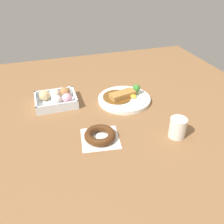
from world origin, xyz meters
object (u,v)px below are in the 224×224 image
donut_box (57,99)px  chocolate_ring_donut (100,135)px  curry_plate (124,98)px  coffee_mug (178,128)px

donut_box → chocolate_ring_donut: (-0.12, 0.31, -0.01)m
donut_box → curry_plate: bearing=166.8°
chocolate_ring_donut → coffee_mug: bearing=165.8°
donut_box → chocolate_ring_donut: 0.33m
curry_plate → chocolate_ring_donut: bearing=52.6°
curry_plate → chocolate_ring_donut: (0.18, 0.24, 0.00)m
chocolate_ring_donut → coffee_mug: coffee_mug is taller
chocolate_ring_donut → coffee_mug: size_ratio=2.03×
donut_box → coffee_mug: 0.55m
curry_plate → coffee_mug: bearing=107.9°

